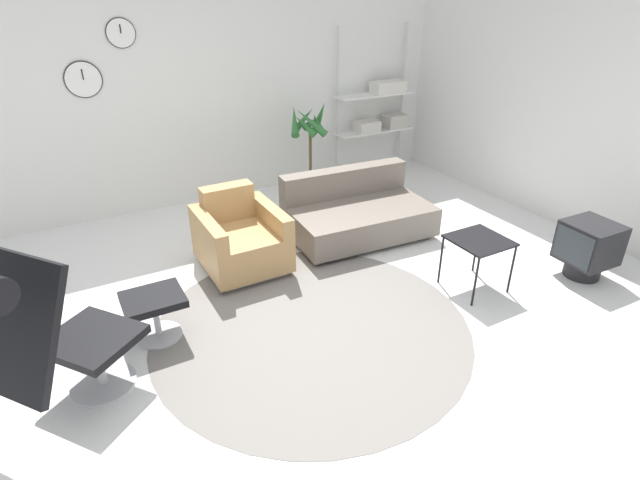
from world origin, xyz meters
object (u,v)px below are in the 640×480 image
Objects in this scene: lounge_chair at (36,325)px; armchair_red at (240,240)px; shelf_unit at (382,109)px; potted_plant at (310,159)px; ottoman at (154,307)px; couch_low at (357,214)px; side_table at (479,244)px; crt_television at (588,247)px.

armchair_red is (1.71, 1.28, -0.45)m from lounge_chair.
shelf_unit is (4.50, 2.94, 0.18)m from lounge_chair.
ottoman is at bearing -140.43° from potted_plant.
couch_low is 1.51m from side_table.
ottoman is 0.23× the size of shelf_unit.
side_table is 0.24× the size of shelf_unit.
lounge_chair is 0.62× the size of shelf_unit.
armchair_red reaches higher than side_table.
side_table is at bearing -109.41° from shelf_unit.
couch_low is at bearing 75.96° from lounge_chair.
couch_low reaches higher than crt_television.
ottoman is 0.84× the size of crt_television.
potted_plant is (2.43, 2.01, 0.23)m from ottoman.
side_table is 2.70m from potted_plant.
crt_television is (1.40, -1.81, 0.07)m from couch_low.
couch_low is at bearing -131.64° from shelf_unit.
side_table is at bearing 50.50° from lounge_chair.
crt_television is (2.78, -1.74, 0.02)m from armchair_red.
armchair_red is 3.31m from shelf_unit.
couch_low is (1.38, 0.07, -0.05)m from armchair_red.
armchair_red is 0.66× the size of potted_plant.
ottoman is at bearing 90.00° from lounge_chair.
ottoman is 4.50m from shelf_unit.
shelf_unit is at bearing 15.32° from potted_plant.
side_table is at bearing -13.99° from ottoman.
shelf_unit is (2.79, 1.66, 0.63)m from armchair_red.
side_table is at bearing -84.29° from potted_plant.
ottoman is at bearing 35.80° from armchair_red.
lounge_chair is 3.44m from side_table.
couch_low is at bearing -177.71° from armchair_red.
ottoman is 1.22m from armchair_red.
couch_low is 2.85× the size of crt_television.
side_table is 1.13m from crt_television.
shelf_unit reaches higher than couch_low.
crt_television reaches higher than side_table.
armchair_red is at bearing 59.86° from crt_television.
shelf_unit is at bearing 32.21° from ottoman.
shelf_unit reaches higher than armchair_red.
armchair_red is 1.95m from potted_plant.
crt_television is (4.48, -0.46, -0.44)m from lounge_chair.
couch_low is 1.24× the size of potted_plant.
armchair_red is 1.52× the size of crt_television.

